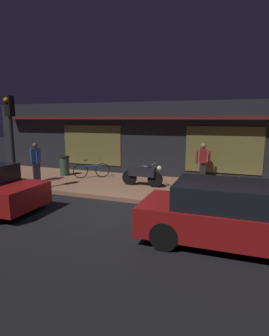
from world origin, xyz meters
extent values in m
plane|color=black|center=(0.00, 0.00, 0.00)|extent=(60.00, 60.00, 0.00)
cube|color=#8C6047|center=(0.00, 3.00, 0.07)|extent=(18.00, 4.00, 0.15)
cube|color=black|center=(0.00, 6.40, 1.80)|extent=(18.00, 2.80, 3.60)
cube|color=brown|center=(-3.20, 4.98, 1.50)|extent=(3.20, 0.04, 2.00)
cube|color=brown|center=(3.20, 4.98, 1.50)|extent=(3.20, 0.04, 2.00)
cube|color=#591919|center=(0.00, 4.75, 2.85)|extent=(16.20, 0.50, 0.12)
cylinder|color=black|center=(-0.30, 2.87, 0.45)|extent=(0.60, 0.14, 0.60)
cylinder|color=black|center=(0.80, 2.84, 0.45)|extent=(0.60, 0.14, 0.60)
cube|color=black|center=(0.25, 2.86, 0.73)|extent=(1.11, 0.31, 0.36)
ellipsoid|color=black|center=(0.40, 2.85, 0.93)|extent=(0.45, 0.25, 0.20)
sphere|color=#F9EDB7|center=(0.97, 2.84, 0.93)|extent=(0.18, 0.18, 0.18)
cylinder|color=gray|center=(0.77, 2.84, 1.10)|extent=(0.04, 0.55, 0.03)
torus|color=black|center=(3.04, 2.00, 0.48)|extent=(0.63, 0.27, 0.66)
torus|color=black|center=(3.98, 1.64, 0.48)|extent=(0.63, 0.27, 0.66)
cube|color=#1E478C|center=(3.51, 1.82, 0.70)|extent=(0.85, 0.36, 0.06)
cube|color=brown|center=(3.28, 1.91, 0.97)|extent=(0.22, 0.15, 0.06)
cylinder|color=#1E478C|center=(3.90, 1.67, 1.05)|extent=(0.17, 0.40, 0.02)
torus|color=black|center=(-2.84, 3.25, 0.48)|extent=(0.57, 0.39, 0.66)
torus|color=black|center=(-2.00, 3.79, 0.48)|extent=(0.57, 0.39, 0.66)
cube|color=#1E478C|center=(-2.42, 3.52, 0.70)|extent=(0.78, 0.53, 0.06)
cube|color=brown|center=(-2.63, 3.38, 0.97)|extent=(0.21, 0.18, 0.06)
cylinder|color=#1E478C|center=(-2.07, 3.75, 1.05)|extent=(0.25, 0.36, 0.02)
cube|color=#28232D|center=(-4.23, 1.99, 0.57)|extent=(0.33, 0.34, 0.85)
cube|color=navy|center=(-4.23, 1.99, 1.29)|extent=(0.41, 0.44, 0.58)
sphere|color=brown|center=(-4.23, 1.99, 1.71)|extent=(0.22, 0.22, 0.22)
cylinder|color=navy|center=(-4.03, 1.83, 1.22)|extent=(0.13, 0.13, 0.52)
cylinder|color=navy|center=(-4.44, 2.15, 1.22)|extent=(0.13, 0.13, 0.52)
cube|color=#28232D|center=(2.44, 4.36, 0.57)|extent=(0.28, 0.33, 0.85)
cube|color=maroon|center=(2.44, 4.36, 1.29)|extent=(0.33, 0.43, 0.58)
sphere|color=#8C6647|center=(2.44, 4.36, 1.71)|extent=(0.22, 0.22, 0.22)
cylinder|color=maroon|center=(2.68, 4.44, 1.22)|extent=(0.11, 0.11, 0.52)
cylinder|color=maroon|center=(2.19, 4.28, 1.22)|extent=(0.11, 0.11, 0.52)
cylinder|color=#2D4C33|center=(-3.91, 3.56, 0.57)|extent=(0.44, 0.44, 0.85)
cylinder|color=black|center=(-3.91, 3.56, 1.04)|extent=(0.48, 0.48, 0.08)
cylinder|color=black|center=(-3.69, 0.20, 1.80)|extent=(0.12, 0.12, 3.60)
cube|color=black|center=(-3.69, 0.20, 3.25)|extent=(0.24, 0.24, 0.70)
sphere|color=orange|center=(-3.69, 0.07, 3.45)|extent=(0.16, 0.16, 0.16)
cylinder|color=black|center=(-2.37, -0.48, 0.32)|extent=(0.64, 0.23, 0.64)
cylinder|color=black|center=(2.39, -0.33, 0.32)|extent=(0.64, 0.23, 0.64)
cylinder|color=black|center=(2.42, -1.89, 0.32)|extent=(0.64, 0.23, 0.64)
cube|color=maroon|center=(3.76, -1.09, 0.55)|extent=(4.13, 1.82, 0.68)
cube|color=black|center=(3.61, -1.09, 1.10)|extent=(2.22, 1.63, 0.64)
camera|label=1|loc=(3.81, -7.40, 2.83)|focal=29.58mm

